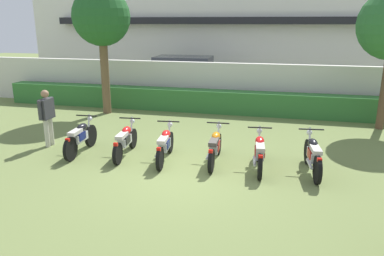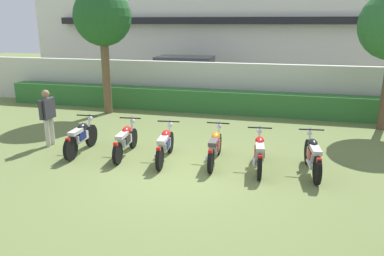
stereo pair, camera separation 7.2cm
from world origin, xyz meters
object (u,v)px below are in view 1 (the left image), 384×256
object	(u,v)px
motorcycle_in_row_0	(81,137)
motorcycle_in_row_4	(259,152)
motorcycle_in_row_5	(313,155)
motorcycle_in_row_2	(165,144)
parked_car	(186,76)
motorcycle_in_row_1	(125,140)
tree_near_inspector	(101,18)
inspector_person	(47,113)
motorcycle_in_row_3	(215,146)

from	to	relation	value
motorcycle_in_row_0	motorcycle_in_row_4	world-z (taller)	motorcycle_in_row_0
motorcycle_in_row_0	motorcycle_in_row_5	xyz separation A→B (m)	(6.08, 0.05, 0.00)
motorcycle_in_row_2	motorcycle_in_row_4	world-z (taller)	motorcycle_in_row_4
parked_car	motorcycle_in_row_1	xyz separation A→B (m)	(0.60, -8.79, -0.50)
motorcycle_in_row_1	motorcycle_in_row_2	bearing A→B (deg)	-100.94
tree_near_inspector	motorcycle_in_row_4	bearing A→B (deg)	-35.84
motorcycle_in_row_0	motorcycle_in_row_5	distance (m)	6.08
parked_car	motorcycle_in_row_0	size ratio (longest dim) A/B	2.47
inspector_person	motorcycle_in_row_4	bearing A→B (deg)	-3.48
motorcycle_in_row_2	parked_car	bearing A→B (deg)	4.92
motorcycle_in_row_0	motorcycle_in_row_2	xyz separation A→B (m)	(2.42, 0.00, -0.02)
motorcycle_in_row_3	inspector_person	size ratio (longest dim) A/B	1.15
motorcycle_in_row_2	motorcycle_in_row_3	size ratio (longest dim) A/B	0.99
inspector_person	motorcycle_in_row_1	bearing A→B (deg)	-5.66
parked_car	tree_near_inspector	distance (m)	5.55
motorcycle_in_row_4	motorcycle_in_row_5	world-z (taller)	motorcycle_in_row_5
parked_car	motorcycle_in_row_3	xyz separation A→B (m)	(3.04, -8.74, -0.50)
parked_car	motorcycle_in_row_4	world-z (taller)	parked_car
tree_near_inspector	motorcycle_in_row_2	world-z (taller)	tree_near_inspector
motorcycle_in_row_5	motorcycle_in_row_2	bearing A→B (deg)	84.13
parked_car	tree_near_inspector	bearing A→B (deg)	-117.55
motorcycle_in_row_1	motorcycle_in_row_2	distance (m)	1.16
motorcycle_in_row_0	motorcycle_in_row_5	size ratio (longest dim) A/B	0.98
tree_near_inspector	motorcycle_in_row_1	world-z (taller)	tree_near_inspector
parked_car	motorcycle_in_row_1	world-z (taller)	parked_car
motorcycle_in_row_2	motorcycle_in_row_0	bearing A→B (deg)	83.75
tree_near_inspector	motorcycle_in_row_2	xyz separation A→B (m)	(3.87, -4.52, -3.18)
parked_car	tree_near_inspector	world-z (taller)	tree_near_inspector
tree_near_inspector	motorcycle_in_row_5	xyz separation A→B (m)	(7.53, -4.48, -3.16)
motorcycle_in_row_4	inspector_person	bearing A→B (deg)	80.85
motorcycle_in_row_1	motorcycle_in_row_4	world-z (taller)	motorcycle_in_row_4
parked_car	inspector_person	distance (m)	8.75
parked_car	motorcycle_in_row_3	size ratio (longest dim) A/B	2.39
parked_car	motorcycle_in_row_5	world-z (taller)	parked_car
motorcycle_in_row_1	motorcycle_in_row_5	bearing A→B (deg)	-96.35
motorcycle_in_row_3	motorcycle_in_row_4	xyz separation A→B (m)	(1.13, -0.18, 0.01)
motorcycle_in_row_0	motorcycle_in_row_4	distance (m)	4.83
motorcycle_in_row_5	inspector_person	xyz separation A→B (m)	(-7.30, 0.31, 0.51)
motorcycle_in_row_0	motorcycle_in_row_3	world-z (taller)	motorcycle_in_row_0
motorcycle_in_row_0	inspector_person	world-z (taller)	inspector_person
parked_car	motorcycle_in_row_5	xyz separation A→B (m)	(5.41, -8.85, -0.48)
motorcycle_in_row_4	motorcycle_in_row_3	bearing A→B (deg)	75.46
parked_car	motorcycle_in_row_0	distance (m)	8.94
motorcycle_in_row_1	motorcycle_in_row_3	world-z (taller)	motorcycle_in_row_3
motorcycle_in_row_2	motorcycle_in_row_4	distance (m)	2.41
motorcycle_in_row_1	motorcycle_in_row_4	distance (m)	3.57
motorcycle_in_row_3	inspector_person	xyz separation A→B (m)	(-4.93, 0.19, 0.53)
parked_car	tree_near_inspector	xyz separation A→B (m)	(-2.12, -4.37, 2.68)
parked_car	motorcycle_in_row_1	distance (m)	8.83
motorcycle_in_row_4	tree_near_inspector	bearing A→B (deg)	48.49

